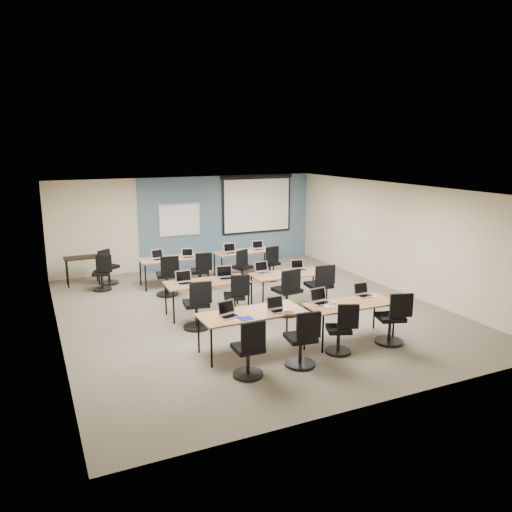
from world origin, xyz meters
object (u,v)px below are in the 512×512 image
laptop_6 (263,270)px  spare_chair_a (108,270)px  training_table_mid_left (207,283)px  training_table_back_left (174,259)px  training_table_mid_right (290,275)px  laptop_4 (185,280)px  task_chair_3 (392,323)px  laptop_11 (259,247)px  laptop_2 (321,300)px  task_chair_2 (341,333)px  laptop_8 (158,257)px  task_chair_4 (197,309)px  task_chair_7 (320,290)px  laptop_7 (299,267)px  task_chair_1 (302,343)px  task_chair_8 (168,279)px  whiteboard (180,220)px  task_chair_9 (201,274)px  laptop_0 (228,313)px  task_chair_11 (270,266)px  training_table_front_right (351,306)px  laptop_3 (363,293)px  laptop_1 (277,307)px  projector_screen (257,201)px  task_chair_0 (249,354)px  task_chair_5 (236,300)px  training_table_back_right (244,253)px  laptop_10 (231,251)px  task_chair_6 (288,296)px  task_chair_10 (242,270)px  laptop_9 (188,255)px  spare_chair_b (102,276)px  utility_table (82,261)px

laptop_6 → spare_chair_a: laptop_6 is taller
training_table_mid_left → training_table_back_left: size_ratio=1.02×
training_table_mid_right → laptop_4: size_ratio=5.06×
task_chair_3 → spare_chair_a: size_ratio=1.05×
laptop_11 → laptop_6: bearing=-107.9°
laptop_2 → laptop_4: laptop_2 is taller
task_chair_2 → laptop_8: 5.85m
task_chair_4 → task_chair_7: task_chair_7 is taller
task_chair_2 → laptop_7: (0.87, 3.07, 0.40)m
task_chair_1 → task_chair_8: (-0.99, 4.85, 0.01)m
whiteboard → task_chair_9: size_ratio=1.29×
laptop_2 → training_table_back_left: bearing=101.0°
laptop_0 → task_chair_11: size_ratio=0.35×
training_table_front_right → laptop_11: 5.11m
task_chair_2 → laptop_3: size_ratio=2.89×
laptop_1 → task_chair_9: (-0.04, 4.13, -0.38)m
training_table_mid_left → laptop_11: bearing=48.6°
training_table_front_right → projector_screen: bearing=81.5°
task_chair_8 → spare_chair_a: 2.03m
task_chair_1 → task_chair_0: bearing=-173.8°
training_table_front_right → task_chair_5: task_chair_5 is taller
training_table_back_right → laptop_11: (0.46, 0.00, 0.11)m
training_table_back_right → task_chair_4: bearing=-129.4°
training_table_front_right → laptop_10: 5.02m
whiteboard → task_chair_6: whiteboard is taller
laptop_2 → task_chair_3: bearing=-39.6°
training_table_back_right → task_chair_10: size_ratio=1.73×
laptop_2 → whiteboard: bearing=91.0°
task_chair_0 → task_chair_8: bearing=91.3°
training_table_front_right → laptop_1: (-1.46, 0.20, 0.11)m
laptop_0 → laptop_9: bearing=67.9°
task_chair_1 → laptop_3: bearing=32.9°
training_table_back_left → laptop_8: (-0.42, -0.02, 0.11)m
laptop_4 → task_chair_10: (2.09, 1.75, -0.40)m
task_chair_1 → task_chair_2: (0.89, 0.17, -0.02)m
training_table_front_right → laptop_8: (-2.40, 5.07, 0.11)m
laptop_11 → task_chair_11: laptop_11 is taller
task_chair_4 → laptop_4: bearing=97.0°
laptop_11 → task_chair_11: size_ratio=0.33×
training_table_back_right → laptop_11: laptop_11 is taller
spare_chair_b → projector_screen: bearing=33.5°
training_table_front_right → laptop_9: 5.23m
laptop_8 → laptop_10: 1.99m
laptop_1 → task_chair_8: size_ratio=0.32×
laptop_9 → task_chair_10: size_ratio=0.31×
task_chair_0 → task_chair_6: bearing=51.2°
task_chair_7 → laptop_10: (-0.85, 3.22, 0.36)m
task_chair_7 → whiteboard: bearing=112.9°
laptop_9 → utility_table: bearing=168.6°
laptop_11 → task_chair_8: bearing=-158.0°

